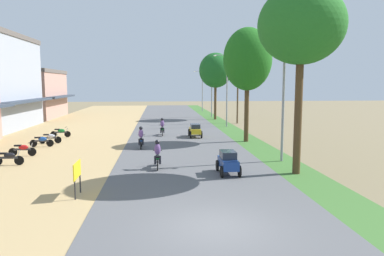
# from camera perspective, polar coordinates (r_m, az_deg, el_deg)

# --- Properties ---
(ground_plane) EXTENTS (180.00, 180.00, 0.00)m
(ground_plane) POSITION_cam_1_polar(r_m,az_deg,el_deg) (12.66, 3.59, -15.63)
(ground_plane) COLOR #7A6B4C
(road_strip) EXTENTS (9.00, 140.00, 0.08)m
(road_strip) POSITION_cam_1_polar(r_m,az_deg,el_deg) (12.65, 3.59, -15.47)
(road_strip) COLOR #565659
(road_strip) RESTS_ON ground
(median_strip) EXTENTS (2.40, 140.00, 0.06)m
(median_strip) POSITION_cam_1_polar(r_m,az_deg,el_deg) (14.60, 26.92, -13.14)
(median_strip) COLOR #3D6B2D
(median_strip) RESTS_ON ground
(shophouse_far) EXTENTS (8.51, 11.33, 6.90)m
(shophouse_far) POSITION_cam_1_polar(r_m,az_deg,el_deg) (56.43, -24.06, 4.95)
(shophouse_far) COLOR tan
(shophouse_far) RESTS_ON ground
(parked_motorbike_second) EXTENTS (1.80, 0.54, 0.94)m
(parked_motorbike_second) POSITION_cam_1_polar(r_m,az_deg,el_deg) (24.05, -27.05, -4.13)
(parked_motorbike_second) COLOR black
(parked_motorbike_second) RESTS_ON dirt_shoulder
(parked_motorbike_third) EXTENTS (1.80, 0.54, 0.94)m
(parked_motorbike_third) POSITION_cam_1_polar(r_m,az_deg,el_deg) (26.66, -25.23, -3.01)
(parked_motorbike_third) COLOR black
(parked_motorbike_third) RESTS_ON dirt_shoulder
(parked_motorbike_fourth) EXTENTS (1.80, 0.54, 0.94)m
(parked_motorbike_fourth) POSITION_cam_1_polar(r_m,az_deg,el_deg) (30.02, -22.67, -1.83)
(parked_motorbike_fourth) COLOR black
(parked_motorbike_fourth) RESTS_ON dirt_shoulder
(parked_motorbike_fifth) EXTENTS (1.80, 0.54, 0.94)m
(parked_motorbike_fifth) POSITION_cam_1_polar(r_m,az_deg,el_deg) (31.46, -21.52, -1.39)
(parked_motorbike_fifth) COLOR black
(parked_motorbike_fifth) RESTS_ON dirt_shoulder
(parked_motorbike_sixth) EXTENTS (1.80, 0.54, 0.94)m
(parked_motorbike_sixth) POSITION_cam_1_polar(r_m,az_deg,el_deg) (34.77, -20.07, -0.57)
(parked_motorbike_sixth) COLOR black
(parked_motorbike_sixth) RESTS_ON dirt_shoulder
(street_signboard) EXTENTS (0.06, 1.30, 1.50)m
(street_signboard) POSITION_cam_1_polar(r_m,az_deg,el_deg) (16.30, -17.74, -6.70)
(street_signboard) COLOR #262628
(street_signboard) RESTS_ON dirt_shoulder
(median_tree_nearest) EXTENTS (4.48, 4.48, 9.86)m
(median_tree_nearest) POSITION_cam_1_polar(r_m,az_deg,el_deg) (20.07, 16.92, 15.18)
(median_tree_nearest) COLOR #4C351E
(median_tree_nearest) RESTS_ON median_strip
(median_tree_second) EXTENTS (3.99, 3.99, 9.40)m
(median_tree_second) POSITION_cam_1_polar(r_m,az_deg,el_deg) (30.37, 8.79, 10.66)
(median_tree_second) COLOR #4C351E
(median_tree_second) RESTS_ON median_strip
(median_tree_third) EXTENTS (4.42, 4.42, 8.99)m
(median_tree_third) POSITION_cam_1_polar(r_m,az_deg,el_deg) (49.18, 3.75, 9.08)
(median_tree_third) COLOR #4C351E
(median_tree_third) RESTS_ON median_strip
(streetlamp_near) EXTENTS (3.16, 0.20, 7.69)m
(streetlamp_near) POSITION_cam_1_polar(r_m,az_deg,el_deg) (22.90, 14.31, 5.85)
(streetlamp_near) COLOR gray
(streetlamp_near) RESTS_ON median_strip
(streetlamp_mid) EXTENTS (3.16, 0.20, 8.16)m
(streetlamp_mid) POSITION_cam_1_polar(r_m,az_deg,el_deg) (40.92, 5.57, 6.77)
(streetlamp_mid) COLOR gray
(streetlamp_mid) RESTS_ON median_strip
(streetlamp_far) EXTENTS (3.16, 0.20, 8.04)m
(streetlamp_far) POSITION_cam_1_polar(r_m,az_deg,el_deg) (52.61, 3.15, 6.77)
(streetlamp_far) COLOR gray
(streetlamp_far) RESTS_ON median_strip
(streetlamp_farthest) EXTENTS (3.16, 0.20, 7.19)m
(streetlamp_farthest) POSITION_cam_1_polar(r_m,az_deg,el_deg) (63.92, 1.66, 6.41)
(streetlamp_farthest) COLOR gray
(streetlamp_farthest) RESTS_ON median_strip
(utility_pole_near) EXTENTS (1.80, 0.20, 9.76)m
(utility_pole_near) POSITION_cam_1_polar(r_m,az_deg,el_deg) (44.92, 7.27, 7.19)
(utility_pole_near) COLOR brown
(utility_pole_near) RESTS_ON ground
(car_hatchback_blue) EXTENTS (1.04, 2.00, 1.23)m
(car_hatchback_blue) POSITION_cam_1_polar(r_m,az_deg,el_deg) (19.43, 5.73, -5.30)
(car_hatchback_blue) COLOR navy
(car_hatchback_blue) RESTS_ON road_strip
(car_sedan_yellow) EXTENTS (1.10, 2.26, 1.19)m
(car_sedan_yellow) POSITION_cam_1_polar(r_m,az_deg,el_deg) (32.71, 0.50, -0.27)
(car_sedan_yellow) COLOR gold
(car_sedan_yellow) RESTS_ON road_strip
(motorbike_foreground_rider) EXTENTS (0.54, 1.80, 1.66)m
(motorbike_foreground_rider) POSITION_cam_1_polar(r_m,az_deg,el_deg) (20.67, -5.49, -4.24)
(motorbike_foreground_rider) COLOR black
(motorbike_foreground_rider) RESTS_ON road_strip
(motorbike_ahead_second) EXTENTS (0.54, 1.80, 1.66)m
(motorbike_ahead_second) POSITION_cam_1_polar(r_m,az_deg,el_deg) (27.22, -8.07, -1.56)
(motorbike_ahead_second) COLOR black
(motorbike_ahead_second) RESTS_ON road_strip
(motorbike_ahead_third) EXTENTS (0.54, 1.80, 1.66)m
(motorbike_ahead_third) POSITION_cam_1_polar(r_m,az_deg,el_deg) (33.78, -4.72, 0.13)
(motorbike_ahead_third) COLOR black
(motorbike_ahead_third) RESTS_ON road_strip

